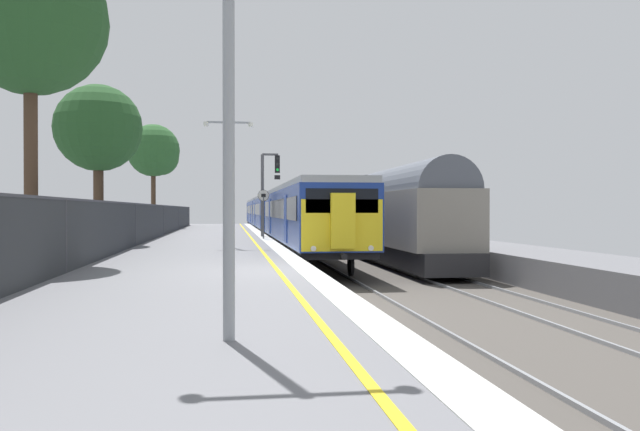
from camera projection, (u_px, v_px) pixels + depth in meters
ground at (393, 292)px, 16.63m from camera, size 17.40×110.00×1.21m
commuter_train_at_platform at (275, 213)px, 51.38m from camera, size 2.83×61.92×3.81m
freight_train_adjacent_track at (334, 212)px, 47.42m from camera, size 2.60×51.79×4.39m
signal_gantry at (267, 184)px, 36.85m from camera, size 1.10×0.24×4.75m
speed_limit_sign at (263, 208)px, 33.88m from camera, size 0.59×0.08×2.58m
platform_lamp_near at (229, 57)px, 7.48m from camera, size 2.00×0.20×5.58m
platform_lamp_mid at (229, 171)px, 26.17m from camera, size 2.00×0.20×5.17m
platform_back_fence at (65, 234)px, 15.48m from camera, size 0.07×99.00×1.82m
background_tree_left at (97, 131)px, 28.03m from camera, size 3.76×3.76×6.96m
background_tree_centre at (33, 23)px, 17.92m from camera, size 4.25×4.25×8.99m
background_tree_right at (155, 152)px, 54.40m from camera, size 4.40×4.40×8.74m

